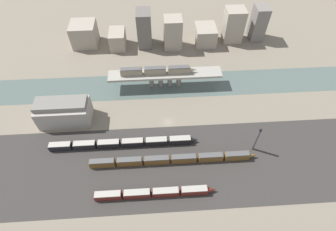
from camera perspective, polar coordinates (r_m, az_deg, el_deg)
ground_plane at (r=131.02m, az=0.04°, el=-1.44°), size 400.00×400.00×0.00m
railbed_yard at (r=117.65m, az=0.78°, el=-10.62°), size 280.00×42.00×0.01m
river_water at (r=148.98m, az=-0.61°, el=6.58°), size 320.00×20.11×0.01m
bridge at (r=144.07m, az=-0.64°, el=8.67°), size 61.28×8.45×8.99m
train_on_bridge at (r=141.53m, az=-2.31°, el=9.73°), size 40.73×2.95×4.12m
train_yard_near at (r=110.08m, az=-2.88°, el=-16.46°), size 49.21×2.91×3.52m
train_yard_mid at (r=116.69m, az=1.10°, el=-9.51°), size 74.05×2.74×3.99m
train_yard_far at (r=123.11m, az=-9.62°, el=-5.96°), size 68.48×3.10×3.66m
warehouse_building at (r=136.99m, az=-21.72°, el=0.81°), size 24.83×12.64×13.08m
signal_tower at (r=122.16m, az=18.66°, el=-5.01°), size 1.04×1.04×15.03m
city_block_far_left at (r=183.99m, az=-17.75°, el=16.52°), size 15.56×15.39×14.47m
city_block_left at (r=177.47m, az=-10.92°, el=16.00°), size 9.81×14.42×10.88m
city_block_center at (r=173.82m, az=-5.20°, el=18.30°), size 8.79×12.68×22.98m
city_block_right at (r=171.79m, az=1.04°, el=17.51°), size 11.02×11.03×20.09m
city_block_far_right at (r=179.46m, az=8.09°, el=16.97°), size 12.93×15.52×11.56m
city_block_tall at (r=183.05m, az=14.02°, el=18.56°), size 12.09×11.39×21.54m
city_block_low at (r=189.18m, az=19.06°, el=18.50°), size 8.38×11.05×21.93m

